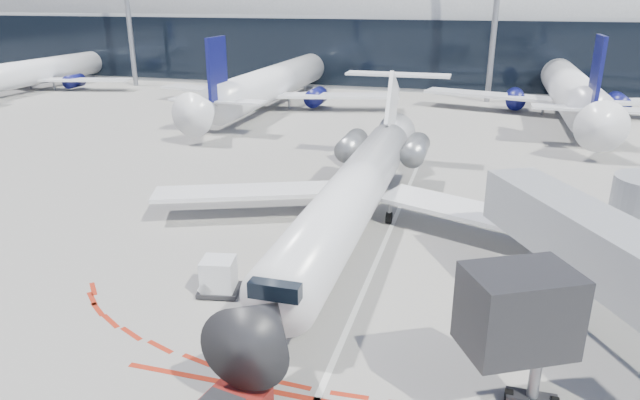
# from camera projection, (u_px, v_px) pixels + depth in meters

# --- Properties ---
(ground) EXTENTS (260.00, 260.00, 0.00)m
(ground) POSITION_uv_depth(u_px,v_px,m) (379.00, 255.00, 29.10)
(ground) COLOR slate
(ground) RESTS_ON ground
(apron_centerline) EXTENTS (0.25, 40.00, 0.01)m
(apron_centerline) POSITION_uv_depth(u_px,v_px,m) (386.00, 240.00, 30.91)
(apron_centerline) COLOR silver
(apron_centerline) RESTS_ON ground
(apron_stop_bar) EXTENTS (14.00, 0.25, 0.01)m
(apron_stop_bar) POSITION_uv_depth(u_px,v_px,m) (317.00, 400.00, 18.68)
(apron_stop_bar) COLOR #9C2211
(apron_stop_bar) RESTS_ON ground
(terminal_building) EXTENTS (150.00, 24.15, 24.00)m
(terminal_building) POSITION_uv_depth(u_px,v_px,m) (459.00, 24.00, 85.05)
(terminal_building) COLOR #9B9EA1
(terminal_building) RESTS_ON ground
(jet_bridge) EXTENTS (10.03, 15.20, 4.90)m
(jet_bridge) POSITION_uv_depth(u_px,v_px,m) (609.00, 247.00, 22.84)
(jet_bridge) COLOR gray
(jet_bridge) RESTS_ON ground
(regional_jet) EXTENTS (24.67, 30.42, 7.62)m
(regional_jet) POSITION_uv_depth(u_px,v_px,m) (358.00, 187.00, 31.47)
(regional_jet) COLOR silver
(regional_jet) RESTS_ON ground
(uld_container) EXTENTS (2.02, 1.81, 1.66)m
(uld_container) POSITION_uv_depth(u_px,v_px,m) (219.00, 277.00, 25.14)
(uld_container) COLOR black
(uld_container) RESTS_ON ground
(bg_airliner_0) EXTENTS (30.73, 32.54, 9.94)m
(bg_airliner_0) POSITION_uv_depth(u_px,v_px,m) (42.00, 53.00, 79.84)
(bg_airliner_0) COLOR silver
(bg_airliner_0) RESTS_ON ground
(bg_airliner_1) EXTENTS (34.78, 36.82, 11.25)m
(bg_airliner_1) POSITION_uv_depth(u_px,v_px,m) (273.00, 58.00, 66.18)
(bg_airliner_1) COLOR silver
(bg_airliner_1) RESTS_ON ground
(bg_airliner_2) EXTENTS (36.51, 38.65, 11.81)m
(bg_airliner_2) POSITION_uv_depth(u_px,v_px,m) (572.00, 60.00, 61.99)
(bg_airliner_2) COLOR silver
(bg_airliner_2) RESTS_ON ground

